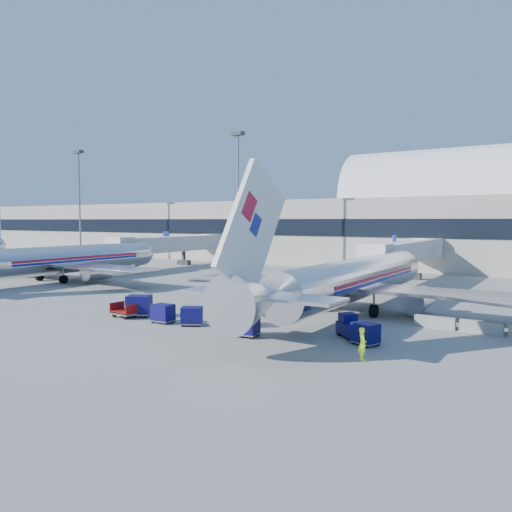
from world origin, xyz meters
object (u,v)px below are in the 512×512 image
Objects in this scene: jetbridge_mid at (176,244)px; tug_left at (224,307)px; cart_train_c at (139,305)px; cart_solo_far at (366,333)px; airliner_main at (350,280)px; ramp_worker at (362,344)px; barrier_mid at (481,327)px; jetbridge_near at (408,252)px; mast_far_west at (79,189)px; cart_open_red at (125,312)px; mast_west at (238,180)px; barrier_near at (435,322)px; cart_train_a at (192,316)px; cart_train_b at (163,313)px; airliner_mid at (57,260)px; tug_right at (351,327)px; cart_solo_near at (245,324)px; tug_lead at (240,316)px.

jetbridge_mid reaches higher than tug_left.
cart_train_c reaches higher than cart_solo_far.
ramp_worker is at bearing -65.01° from airliner_main.
barrier_mid is (55.70, -28.81, -3.48)m from jetbridge_mid.
airliner_main is 11.49m from tug_left.
cart_solo_far is (7.80, -36.76, -3.14)m from jetbridge_near.
cart_open_red is (54.80, -38.02, -14.36)m from mast_far_west.
mast_west is 49.33m from barrier_near.
cart_train_a is 1.19× the size of cart_train_b.
airliner_main is 12.42× the size of barrier_mid.
cart_train_c is at bearing 119.13° from tug_left.
cart_open_red is 1.21× the size of ramp_worker.
cart_solo_far is (47.40, -10.45, -2.14)m from airliner_mid.
tug_right is 18.47m from cart_train_c.
jetbridge_near is 35.97m from tug_right.
tug_right is at bearing -19.42° from cart_train_c.
tug_right reaches higher than barrier_mid.
jetbridge_near is at bearing 0.00° from jetbridge_mid.
cart_train_a is 6.94m from cart_open_red.
tug_right is 1.17× the size of cart_open_red.
mast_far_west is 7.53× the size of barrier_mid.
cart_train_a is (-19.59, -9.48, 0.34)m from barrier_mid.
mast_far_west reaches higher than barrier_mid.
mast_far_west is 73.55m from cart_train_a.
tug_right is 1.41× the size of ramp_worker.
mast_far_west reaches higher than barrier_near.
cart_train_b is (-18.92, -9.94, 0.35)m from barrier_near.
cart_solo_near is at bearing -107.38° from tug_right.
airliner_main is 18.20× the size of cart_solo_far.
tug_lead is at bearing 21.29° from cart_train_b.
barrier_mid is 18.04m from tug_lead.
tug_right is at bearing -139.25° from barrier_mid.
mast_west is at bearing -178.32° from jetbridge_near.
ramp_worker is (8.90, -40.25, -2.95)m from jetbridge_near.
cart_train_c is 19.95m from cart_solo_far.
tug_left is 1.04× the size of cart_open_red.
barrier_near is at bearing -5.51° from cart_train_c.
cart_solo_far is (14.27, -3.50, 0.11)m from tug_left.
tug_right is (45.77, -9.00, -2.17)m from airliner_mid.
cart_train_a is (0.58, -5.04, 0.11)m from tug_left.
cart_open_red is (-4.28, -0.08, -0.37)m from cart_train_b.
mast_west is 41.21m from tug_left.
barrier_mid is at bearing -2.69° from airliner_mid.
mast_far_west is at bearing 160.25° from barrier_near.
mast_west reaches higher than ramp_worker.
tug_right is (-4.23, -6.49, 0.31)m from barrier_near.
jetbridge_near is 37.71m from cart_solo_far.
barrier_near is (78.00, -28.00, -14.34)m from mast_far_west.
airliner_main is 75.44m from mast_far_west.
mast_west reaches higher than tug_left.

